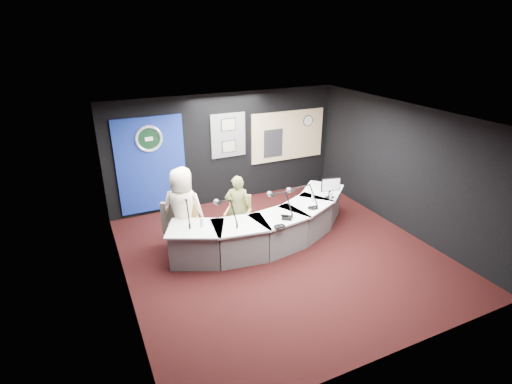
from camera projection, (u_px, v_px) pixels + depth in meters
name	position (u px, v px, depth m)	size (l,w,h in m)	color
ground	(282.00, 254.00, 8.11)	(6.00, 6.00, 0.00)	black
ceiling	(286.00, 117.00, 7.02)	(6.00, 6.00, 0.02)	silver
wall_back	(226.00, 149.00, 10.07)	(6.00, 0.02, 2.80)	black
wall_front	(397.00, 274.00, 5.07)	(6.00, 0.02, 2.80)	black
wall_left	(119.00, 221.00, 6.40)	(0.02, 6.00, 2.80)	black
wall_right	(404.00, 168.00, 8.73)	(0.02, 6.00, 2.80)	black
broadcast_desk	(267.00, 227.00, 8.41)	(4.50, 1.90, 0.75)	silver
backdrop_panel	(151.00, 165.00, 9.36)	(1.60, 0.05, 2.30)	navy
agency_seal	(149.00, 139.00, 9.07)	(0.63, 0.63, 0.07)	silver
seal_center	(149.00, 139.00, 9.08)	(0.48, 0.48, 0.01)	black
pinboard	(228.00, 135.00, 9.92)	(0.90, 0.04, 1.10)	slate
framed_photo_upper	(228.00, 125.00, 9.79)	(0.34, 0.02, 0.27)	gray
framed_photo_lower	(229.00, 147.00, 10.01)	(0.34, 0.02, 0.27)	gray
booth_window_frame	(288.00, 136.00, 10.66)	(2.12, 0.06, 1.32)	tan
booth_glow	(288.00, 136.00, 10.65)	(2.00, 0.02, 1.20)	#F2E199
equipment_rack	(273.00, 143.00, 10.52)	(0.55, 0.02, 0.75)	black
wall_clock	(308.00, 121.00, 10.73)	(0.28, 0.28, 0.01)	white
armchair_left	(184.00, 228.00, 8.15)	(0.52, 0.52, 0.93)	tan
armchair_right	(238.00, 217.00, 8.51)	(0.58, 0.58, 1.03)	tan
draped_jacket	(174.00, 219.00, 8.20)	(0.50, 0.10, 0.70)	#676357
person_man	(183.00, 210.00, 7.99)	(0.87, 0.56, 1.77)	#FFEDCB
person_woman	(238.00, 208.00, 8.43)	(0.53, 0.35, 1.46)	olive
computer_monitor	(330.00, 184.00, 8.74)	(0.44, 0.03, 0.30)	black
desk_phone	(287.00, 218.00, 7.90)	(0.20, 0.16, 0.05)	black
headphones_near	(313.00, 207.00, 8.36)	(0.21, 0.21, 0.04)	black
headphones_far	(279.00, 226.00, 7.59)	(0.23, 0.23, 0.04)	black
paper_stack	(208.00, 231.00, 7.44)	(0.23, 0.34, 0.00)	white
notepad	(242.00, 228.00, 7.55)	(0.20, 0.29, 0.00)	white
boom_mic_a	(186.00, 208.00, 7.69)	(0.19, 0.74, 0.60)	black
boom_mic_b	(226.00, 209.00, 7.65)	(0.31, 0.71, 0.60)	black
boom_mic_c	(281.00, 200.00, 8.02)	(0.33, 0.70, 0.60)	black
boom_mic_d	(303.00, 194.00, 8.31)	(0.56, 0.56, 0.60)	black
water_bottles	(270.00, 207.00, 8.20)	(3.03, 0.14, 0.18)	silver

